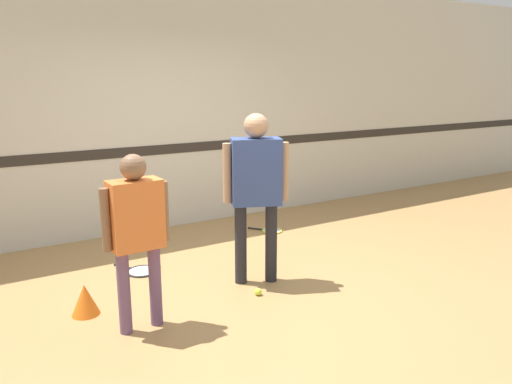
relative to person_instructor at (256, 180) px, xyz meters
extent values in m
plane|color=#A87F4C|center=(-0.11, -0.12, -0.99)|extent=(16.00, 16.00, 0.00)
cube|color=beige|center=(-0.11, 2.17, 0.61)|extent=(16.00, 0.06, 3.20)
cube|color=#2D2823|center=(-0.11, 2.13, 0.03)|extent=(16.00, 0.01, 0.12)
cylinder|color=#232328|center=(-0.13, 0.06, -0.61)|extent=(0.11, 0.11, 0.77)
cylinder|color=#232328|center=(0.13, -0.06, -0.61)|extent=(0.11, 0.11, 0.77)
cube|color=#334784|center=(0.00, 0.00, 0.08)|extent=(0.51, 0.40, 0.61)
sphere|color=tan|center=(0.00, 0.00, 0.50)|extent=(0.22, 0.22, 0.22)
cylinder|color=tan|center=(-0.24, 0.10, 0.07)|extent=(0.08, 0.08, 0.55)
cylinder|color=tan|center=(0.24, -0.10, 0.07)|extent=(0.08, 0.08, 0.55)
cylinder|color=#6B4C70|center=(-1.36, -0.32, -0.66)|extent=(0.10, 0.10, 0.66)
cylinder|color=#6B4C70|center=(-1.11, -0.31, -0.66)|extent=(0.10, 0.10, 0.66)
cube|color=orange|center=(-1.24, -0.31, -0.07)|extent=(0.39, 0.22, 0.52)
sphere|color=brown|center=(-1.24, -0.31, 0.29)|extent=(0.19, 0.19, 0.19)
cylinder|color=brown|center=(-1.47, -0.32, -0.08)|extent=(0.07, 0.07, 0.47)
cylinder|color=brown|center=(-1.01, -0.31, -0.08)|extent=(0.07, 0.07, 0.47)
torus|color=#28282D|center=(-0.86, 0.80, -0.98)|extent=(0.43, 0.43, 0.02)
cylinder|color=silver|center=(-0.86, 0.80, -0.98)|extent=(0.27, 0.27, 0.01)
cylinder|color=black|center=(-0.98, 1.02, -0.98)|extent=(0.13, 0.20, 0.02)
sphere|color=black|center=(-1.04, 1.12, -0.98)|extent=(0.03, 0.03, 0.03)
torus|color=#C6D838|center=(1.01, 1.25, -0.98)|extent=(0.37, 0.37, 0.02)
cylinder|color=silver|center=(1.01, 1.25, -0.98)|extent=(0.22, 0.22, 0.01)
cylinder|color=black|center=(0.87, 1.42, -0.98)|extent=(0.14, 0.17, 0.02)
sphere|color=black|center=(0.81, 1.50, -0.98)|extent=(0.03, 0.03, 0.03)
sphere|color=#CCE038|center=(-0.15, -0.28, -0.96)|extent=(0.07, 0.07, 0.07)
sphere|color=#CCE038|center=(-0.68, 0.84, -0.96)|extent=(0.07, 0.07, 0.07)
cone|color=orange|center=(-1.56, 0.15, -0.86)|extent=(0.23, 0.23, 0.26)
camera|label=1|loc=(-2.34, -3.82, 0.92)|focal=35.00mm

